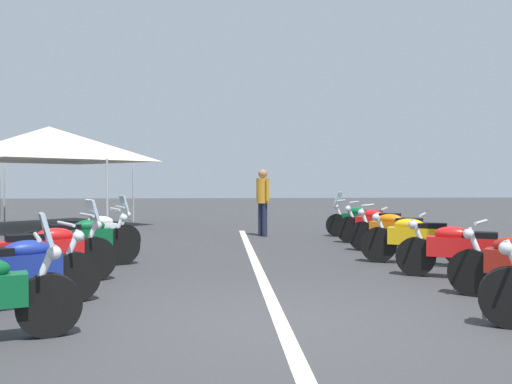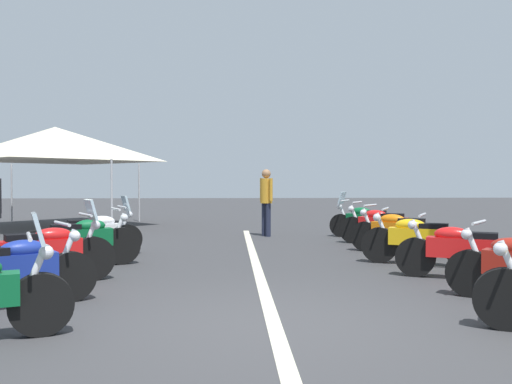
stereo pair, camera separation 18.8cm
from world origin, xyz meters
name	(u,v)px [view 1 (the left image)]	position (x,y,z in m)	size (l,w,h in m)	color
ground_plane	(282,325)	(0.00, 0.00, 0.00)	(80.00, 80.00, 0.00)	#38383A
lane_centre_stripe	(260,273)	(3.10, 0.00, 0.00)	(14.84, 0.16, 0.01)	beige
motorcycle_left_row_1	(12,271)	(0.83, 3.03, 0.45)	(1.23, 1.84, 0.99)	black
motorcycle_left_row_2	(44,253)	(2.28, 3.13, 0.47)	(1.20, 1.92, 1.22)	black
motorcycle_left_row_3	(80,241)	(3.89, 3.04, 0.46)	(1.05, 1.97, 1.01)	black
motorcycle_left_row_4	(92,233)	(5.24, 3.14, 0.46)	(1.01, 1.85, 1.19)	black
motorcycle_right_row_2	(463,250)	(2.42, -3.04, 0.45)	(1.10, 1.88, 0.98)	black
motorcycle_right_row_3	(418,239)	(3.86, -2.88, 0.46)	(1.05, 1.95, 1.00)	black
motorcycle_right_row_4	(398,231)	(5.30, -2.99, 0.45)	(1.44, 1.80, 0.99)	black
motorcycle_right_row_5	(379,225)	(6.85, -3.06, 0.46)	(1.24, 1.84, 1.00)	black
motorcycle_right_row_6	(362,220)	(8.33, -3.06, 0.46)	(1.17, 1.82, 1.19)	black
bystander_0	(263,197)	(8.90, -0.50, 1.06)	(0.47, 0.32, 1.79)	#1E2338
event_tent	(49,144)	(12.06, 6.05, 2.65)	(5.05, 5.05, 3.20)	beige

